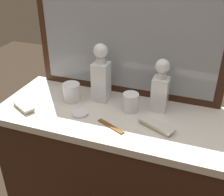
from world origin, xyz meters
name	(u,v)px	position (x,y,z in m)	size (l,w,h in m)	color
dresser	(112,181)	(0.00, 0.00, 0.45)	(1.11, 0.47, 0.90)	#381E11
dresser_mirror	(127,28)	(0.00, 0.22, 1.25)	(0.97, 0.03, 0.70)	#381E11
crystal_decanter_right	(101,78)	(-0.09, 0.10, 1.02)	(0.08, 0.08, 0.30)	white
crystal_decanter_far_right	(160,90)	(0.20, 0.11, 1.01)	(0.08, 0.08, 0.26)	white
crystal_tumbler_front	(72,93)	(-0.23, 0.04, 0.95)	(0.09, 0.09, 0.09)	white
crystal_tumbler_far_right	(131,103)	(0.08, 0.05, 0.94)	(0.08, 0.08, 0.09)	white
silver_brush_right	(156,126)	(0.23, -0.05, 0.92)	(0.17, 0.12, 0.02)	#B7A88C
silver_brush_rear	(24,106)	(-0.42, -0.11, 0.92)	(0.14, 0.11, 0.02)	#B7A88C
porcelain_dish	(80,113)	(-0.14, -0.07, 0.91)	(0.08, 0.08, 0.01)	silver
tortoiseshell_comb	(111,126)	(0.03, -0.11, 0.91)	(0.14, 0.08, 0.01)	brown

